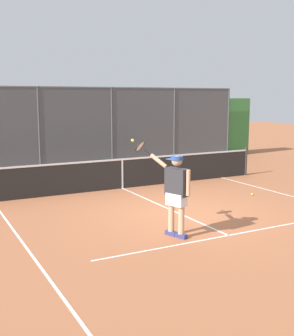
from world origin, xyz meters
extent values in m
plane|color=#A8603D|center=(0.00, 0.00, 0.00)|extent=(60.00, 60.00, 0.00)
cube|color=white|center=(0.00, 1.86, 0.00)|extent=(6.15, 0.05, 0.01)
cube|color=white|center=(3.94, 1.37, 0.00)|extent=(0.05, 9.76, 0.01)
cube|color=white|center=(0.00, -0.82, 0.00)|extent=(0.05, 5.37, 0.01)
cylinder|color=#474C51|center=(-7.62, -7.84, 1.65)|extent=(0.07, 0.07, 3.29)
cylinder|color=#474C51|center=(-4.57, -7.84, 1.65)|extent=(0.07, 0.07, 3.29)
cylinder|color=#474C51|center=(-1.52, -7.84, 1.65)|extent=(0.07, 0.07, 3.29)
cylinder|color=#474C51|center=(1.52, -7.84, 1.65)|extent=(0.07, 0.07, 3.29)
cylinder|color=#474C51|center=(0.00, -7.84, 3.25)|extent=(15.24, 0.05, 0.05)
cube|color=#474C51|center=(0.00, -7.84, 1.65)|extent=(15.24, 0.02, 3.29)
cube|color=#387A3D|center=(0.00, -8.49, 1.41)|extent=(18.24, 0.90, 2.81)
cube|color=silver|center=(0.00, -7.66, 0.07)|extent=(16.24, 0.18, 0.15)
cylinder|color=#2D2D2D|center=(-5.06, -3.51, 0.54)|extent=(0.09, 0.09, 1.07)
cube|color=black|center=(0.00, -3.51, 0.46)|extent=(10.03, 0.02, 0.91)
cube|color=white|center=(0.00, -3.51, 0.94)|extent=(10.03, 0.04, 0.05)
cube|color=white|center=(0.00, -3.51, 0.46)|extent=(0.05, 0.04, 0.91)
cube|color=navy|center=(0.97, 1.53, 0.04)|extent=(0.19, 0.28, 0.09)
cylinder|color=tan|center=(0.97, 1.53, 0.49)|extent=(0.13, 0.13, 0.79)
cube|color=navy|center=(1.06, 1.27, 0.04)|extent=(0.19, 0.28, 0.09)
cylinder|color=tan|center=(1.06, 1.27, 0.49)|extent=(0.13, 0.13, 0.79)
cube|color=white|center=(1.02, 1.40, 0.80)|extent=(0.34, 0.46, 0.26)
cube|color=#2D2D33|center=(1.02, 1.40, 1.17)|extent=(0.36, 0.53, 0.57)
cylinder|color=tan|center=(0.92, 1.68, 1.19)|extent=(0.08, 0.08, 0.53)
cylinder|color=tan|center=(1.21, 0.99, 1.57)|extent=(0.30, 0.36, 0.30)
sphere|color=tan|center=(1.02, 1.40, 1.60)|extent=(0.22, 0.22, 0.22)
cylinder|color=#284C93|center=(1.02, 1.40, 1.66)|extent=(0.32, 0.32, 0.08)
cube|color=#284C93|center=(1.06, 1.29, 1.63)|extent=(0.24, 0.25, 0.02)
cylinder|color=black|center=(1.36, 0.79, 1.73)|extent=(0.12, 0.15, 0.13)
torus|color=black|center=(1.47, 0.64, 1.85)|extent=(0.34, 0.32, 0.26)
cylinder|color=silver|center=(1.47, 0.64, 1.85)|extent=(0.28, 0.26, 0.21)
sphere|color=#D6E042|center=(1.57, 0.49, 1.97)|extent=(0.07, 0.07, 0.07)
sphere|color=#C1D138|center=(-2.99, -0.79, 0.03)|extent=(0.07, 0.07, 0.07)
camera|label=1|loc=(5.61, 8.78, 2.89)|focal=46.09mm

